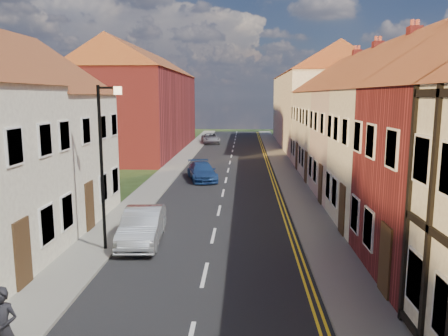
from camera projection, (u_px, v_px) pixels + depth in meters
road at (223, 193)px, 25.96m from camera, size 7.00×90.00×0.02m
pavement_left at (150, 192)px, 26.16m from camera, size 1.80×90.00×0.12m
pavement_right at (297, 193)px, 25.75m from camera, size 1.80×90.00×0.12m
cottage_r_cream_mid at (435, 126)px, 18.39m from camera, size 8.30×5.20×9.00m
cottage_r_pink at (393, 119)px, 23.71m from camera, size 8.30×6.00×9.00m
cottage_r_white_far at (366, 115)px, 29.03m from camera, size 8.30×5.20×9.00m
cottage_r_cream_far at (347, 112)px, 34.35m from camera, size 8.30×6.00×9.00m
cottage_l_pink at (10, 127)px, 19.62m from camera, size 8.30×6.30×8.80m
block_right_far at (316, 100)px, 49.29m from camera, size 8.30×24.20×10.50m
block_left_far at (143, 100)px, 45.24m from camera, size 8.30×24.20×10.50m
lamppost at (104, 158)px, 15.71m from camera, size 0.88×0.15×6.00m
car_mid at (142, 226)px, 17.17m from camera, size 1.72×4.21×1.36m
car_far at (202, 172)px, 29.88m from camera, size 2.66×4.46×1.21m
car_distant at (211, 138)px, 52.79m from camera, size 2.74×4.69×1.23m
pedestrian_left at (3, 329)px, 9.01m from camera, size 0.64×0.42×1.75m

